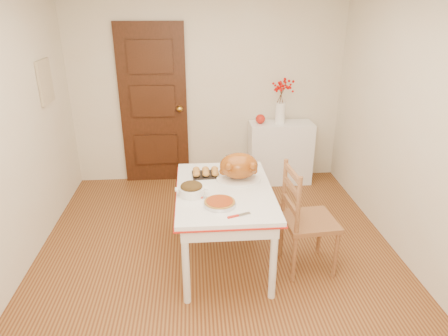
{
  "coord_description": "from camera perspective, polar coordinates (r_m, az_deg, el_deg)",
  "views": [
    {
      "loc": [
        -0.2,
        -3.12,
        2.28
      ],
      "look_at": [
        0.06,
        0.08,
        0.93
      ],
      "focal_mm": 31.92,
      "sensor_mm": 36.0,
      "label": 1
    }
  ],
  "objects": [
    {
      "name": "shaker_pair",
      "position": [
        3.95,
        3.71,
        0.68
      ],
      "size": [
        0.09,
        0.04,
        0.09
      ],
      "primitive_type": null,
      "rotation": [
        0.0,
        0.0,
        0.01
      ],
      "color": "white",
      "rests_on": "kitchen_table"
    },
    {
      "name": "rolls_tray",
      "position": [
        3.77,
        -2.64,
        -0.6
      ],
      "size": [
        0.26,
        0.21,
        0.07
      ],
      "primitive_type": null,
      "rotation": [
        0.0,
        0.0,
        0.06
      ],
      "color": "#AA6D30",
      "rests_on": "kitchen_table"
    },
    {
      "name": "chair_oak",
      "position": [
        3.63,
        12.21,
        -7.09
      ],
      "size": [
        0.48,
        0.48,
        1.0
      ],
      "primitive_type": null,
      "rotation": [
        0.0,
        0.0,
        1.65
      ],
      "color": "#915E39",
      "rests_on": "floor"
    },
    {
      "name": "apple",
      "position": [
        5.16,
        5.23,
        7.01
      ],
      "size": [
        0.12,
        0.12,
        0.12
      ],
      "primitive_type": "sphere",
      "color": "#AF1B10",
      "rests_on": "sideboard"
    },
    {
      "name": "pumpkin_pie",
      "position": [
        3.23,
        -0.62,
        -4.94
      ],
      "size": [
        0.29,
        0.29,
        0.05
      ],
      "primitive_type": "cylinder",
      "rotation": [
        0.0,
        0.0,
        -0.14
      ],
      "color": "maroon",
      "rests_on": "kitchen_table"
    },
    {
      "name": "berry_vase",
      "position": [
        5.16,
        8.14,
        9.36
      ],
      "size": [
        0.29,
        0.29,
        0.56
      ],
      "primitive_type": null,
      "color": "white",
      "rests_on": "sideboard"
    },
    {
      "name": "sideboard",
      "position": [
        5.36,
        8.02,
        2.19
      ],
      "size": [
        0.82,
        0.36,
        0.82
      ],
      "primitive_type": "cube",
      "color": "white",
      "rests_on": "floor"
    },
    {
      "name": "photo_board",
      "position": [
        4.65,
        -24.24,
        11.22
      ],
      "size": [
        0.03,
        0.35,
        0.45
      ],
      "primitive_type": "cube",
      "color": "beige",
      "rests_on": "ground"
    },
    {
      "name": "wall_back",
      "position": [
        5.22,
        -2.35,
        11.44
      ],
      "size": [
        3.5,
        0.0,
        2.5
      ],
      "primitive_type": "cube",
      "color": "beige",
      "rests_on": "ground"
    },
    {
      "name": "pie_server",
      "position": [
        3.09,
        2.16,
        -6.76
      ],
      "size": [
        0.2,
        0.12,
        0.01
      ],
      "primitive_type": null,
      "rotation": [
        0.0,
        0.0,
        0.35
      ],
      "color": "silver",
      "rests_on": "kitchen_table"
    },
    {
      "name": "wall_right",
      "position": [
        3.81,
        26.44,
        4.75
      ],
      "size": [
        0.0,
        4.0,
        2.5
      ],
      "primitive_type": "cube",
      "color": "beige",
      "rests_on": "ground"
    },
    {
      "name": "door_back",
      "position": [
        5.26,
        -10.03,
        8.75
      ],
      "size": [
        0.85,
        0.06,
        2.06
      ],
      "primitive_type": "cube",
      "color": "#3B1A0D",
      "rests_on": "ground"
    },
    {
      "name": "floor",
      "position": [
        3.86,
        -0.79,
        -13.31
      ],
      "size": [
        3.5,
        4.0,
        0.0
      ],
      "primitive_type": "cube",
      "color": "#522610",
      "rests_on": "ground"
    },
    {
      "name": "kitchen_table",
      "position": [
        3.69,
        0.06,
        -8.27
      ],
      "size": [
        0.86,
        1.25,
        0.75
      ],
      "primitive_type": null,
      "color": "silver",
      "rests_on": "floor"
    },
    {
      "name": "drinking_glass",
      "position": [
        3.96,
        0.69,
        1.0
      ],
      "size": [
        0.07,
        0.07,
        0.12
      ],
      "primitive_type": "cylinder",
      "rotation": [
        0.0,
        0.0,
        0.12
      ],
      "color": "white",
      "rests_on": "kitchen_table"
    },
    {
      "name": "wall_front",
      "position": [
        1.53,
        4.23,
        -19.51
      ],
      "size": [
        3.5,
        0.0,
        2.5
      ],
      "primitive_type": "cube",
      "color": "beige",
      "rests_on": "ground"
    },
    {
      "name": "turkey_platter",
      "position": [
        3.63,
        2.13,
        0.11
      ],
      "size": [
        0.49,
        0.44,
        0.26
      ],
      "primitive_type": null,
      "rotation": [
        0.0,
        0.0,
        0.31
      ],
      "color": "#8B460F",
      "rests_on": "kitchen_table"
    },
    {
      "name": "stuffing_dish",
      "position": [
        3.4,
        -4.67,
        -3.02
      ],
      "size": [
        0.3,
        0.25,
        0.11
      ],
      "primitive_type": null,
      "rotation": [
        0.0,
        0.0,
        -0.11
      ],
      "color": "#3A2810",
      "rests_on": "kitchen_table"
    },
    {
      "name": "carving_knife",
      "position": [
        3.35,
        -2.46,
        -4.28
      ],
      "size": [
        0.26,
        0.11,
        0.01
      ],
      "primitive_type": null,
      "rotation": [
        0.0,
        0.0,
        -0.19
      ],
      "color": "silver",
      "rests_on": "kitchen_table"
    }
  ]
}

